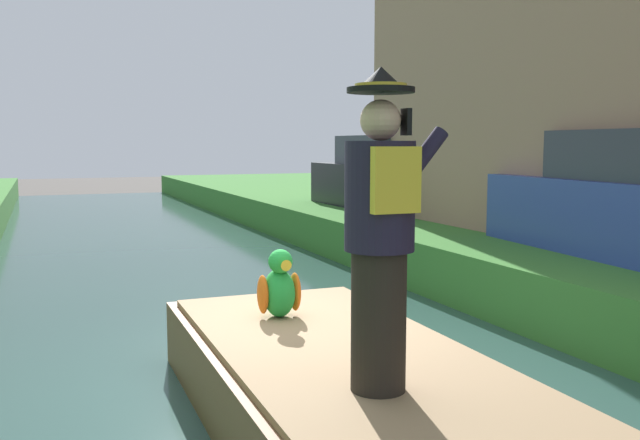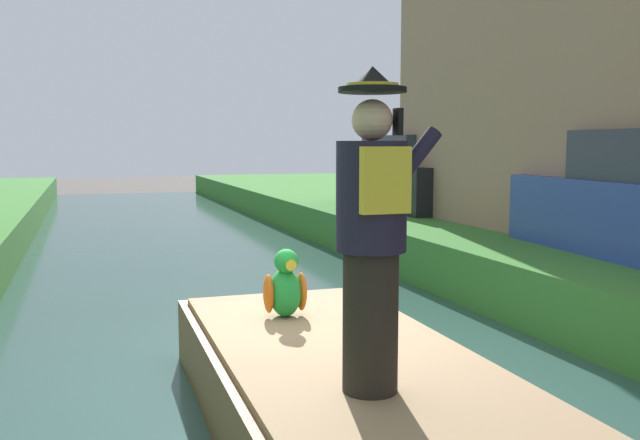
{
  "view_description": "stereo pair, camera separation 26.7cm",
  "coord_description": "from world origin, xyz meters",
  "px_view_note": "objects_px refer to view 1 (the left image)",
  "views": [
    {
      "loc": [
        -1.91,
        -5.28,
        2.14
      ],
      "look_at": [
        -0.14,
        -0.89,
        1.61
      ],
      "focal_mm": 38.72,
      "sensor_mm": 36.0,
      "label": 1
    },
    {
      "loc": [
        -1.66,
        -5.37,
        2.14
      ],
      "look_at": [
        -0.14,
        -0.89,
        1.61
      ],
      "focal_mm": 38.72,
      "sensor_mm": 36.0,
      "label": 2
    }
  ],
  "objects_px": {
    "parrot_plush": "(279,288)",
    "parked_car_blue": "(640,203)",
    "person_pirate": "(381,232)",
    "boat": "(344,391)",
    "parked_car_dark": "(384,177)"
  },
  "relations": [
    {
      "from": "parrot_plush",
      "to": "parked_car_blue",
      "type": "bearing_deg",
      "value": 10.8
    },
    {
      "from": "person_pirate",
      "to": "parrot_plush",
      "type": "bearing_deg",
      "value": 99.14
    },
    {
      "from": "parked_car_blue",
      "to": "boat",
      "type": "bearing_deg",
      "value": -157.8
    },
    {
      "from": "parked_car_blue",
      "to": "person_pirate",
      "type": "bearing_deg",
      "value": -150.68
    },
    {
      "from": "boat",
      "to": "parked_car_blue",
      "type": "height_order",
      "value": "parked_car_blue"
    },
    {
      "from": "person_pirate",
      "to": "parked_car_dark",
      "type": "distance_m",
      "value": 10.65
    },
    {
      "from": "boat",
      "to": "parked_car_blue",
      "type": "xyz_separation_m",
      "value": [
        4.77,
        1.95,
        1.03
      ]
    },
    {
      "from": "parked_car_dark",
      "to": "parked_car_blue",
      "type": "bearing_deg",
      "value": -90.0
    },
    {
      "from": "boat",
      "to": "person_pirate",
      "type": "relative_size",
      "value": 2.28
    },
    {
      "from": "parrot_plush",
      "to": "parked_car_dark",
      "type": "height_order",
      "value": "parked_car_dark"
    },
    {
      "from": "boat",
      "to": "parked_car_blue",
      "type": "distance_m",
      "value": 5.25
    },
    {
      "from": "boat",
      "to": "person_pirate",
      "type": "height_order",
      "value": "person_pirate"
    },
    {
      "from": "boat",
      "to": "parrot_plush",
      "type": "xyz_separation_m",
      "value": [
        -0.13,
        1.01,
        0.55
      ]
    },
    {
      "from": "boat",
      "to": "parrot_plush",
      "type": "height_order",
      "value": "parrot_plush"
    },
    {
      "from": "person_pirate",
      "to": "parked_car_dark",
      "type": "relative_size",
      "value": 0.46
    }
  ]
}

